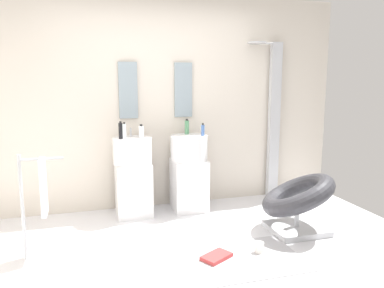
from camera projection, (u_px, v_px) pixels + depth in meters
ground_plane at (193, 264)px, 3.30m from camera, size 4.80×3.60×0.04m
rear_partition at (155, 102)px, 4.64m from camera, size 4.80×0.10×2.60m
pedestal_sink_left at (133, 175)px, 4.38m from camera, size 0.44×0.44×1.02m
pedestal_sink_right at (189, 171)px, 4.56m from camera, size 0.44×0.44×1.02m
vanity_mirror_left at (128, 90)px, 4.46m from camera, size 0.22×0.03×0.66m
vanity_mirror_right at (183, 90)px, 4.65m from camera, size 0.22×0.03×0.66m
shower_column at (273, 117)px, 5.00m from camera, size 0.49×0.24×2.05m
lounge_chair at (298, 199)px, 3.90m from camera, size 1.05×1.05×0.65m
towel_rack at (40, 190)px, 3.28m from camera, size 0.37×0.22×0.95m
area_rug at (245, 259)px, 3.34m from camera, size 1.00×0.75×0.01m
magazine_red at (217, 257)px, 3.34m from camera, size 0.32×0.28×0.04m
coffee_mug at (259, 247)px, 3.45m from camera, size 0.08×0.08×0.10m
soap_bottle_black at (121, 131)px, 4.22m from camera, size 0.05×0.05×0.20m
soap_bottle_blue at (203, 130)px, 4.46m from camera, size 0.04×0.04×0.15m
soap_bottle_white at (141, 132)px, 4.31m from camera, size 0.06×0.06×0.15m
soap_bottle_green at (187, 127)px, 4.60m from camera, size 0.05×0.05×0.18m
soap_bottle_clear at (124, 132)px, 4.16m from camera, size 0.04×0.04×0.20m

